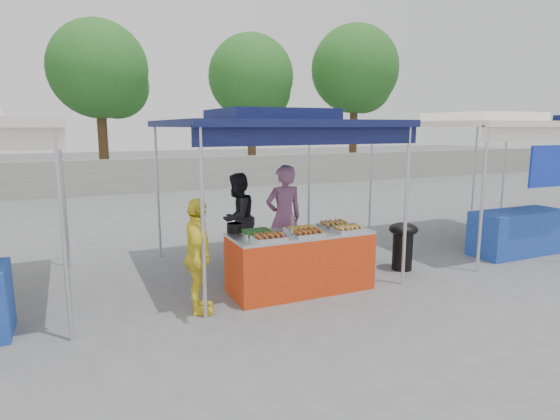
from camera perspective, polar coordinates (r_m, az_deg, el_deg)
name	(u,v)px	position (r m, az deg, el deg)	size (l,w,h in m)	color
ground_plane	(297,288)	(6.88, 2.09, -9.45)	(80.00, 80.00, 0.00)	slate
back_wall	(159,175)	(17.13, -14.55, 4.13)	(40.00, 0.25, 1.20)	gray
main_canopy	(270,122)	(7.36, -1.21, 10.63)	(3.20, 3.20, 2.57)	silver
neighbor_stall_right	(497,164)	(9.79, 24.92, 5.07)	(3.20, 3.20, 2.57)	silver
tree_1	(103,74)	(19.20, -20.80, 15.25)	(3.63, 3.59, 6.17)	#47311B
tree_2	(254,81)	(20.68, -3.20, 15.46)	(3.63, 3.59, 6.17)	#47311B
tree_3	(357,73)	(22.99, 9.36, 16.16)	(4.04, 4.04, 6.95)	#47311B
vendor_table	(300,261)	(6.67, 2.50, -6.27)	(2.00, 0.80, 0.85)	red
food_tray_fl	(269,237)	(6.10, -1.35, -3.36)	(0.42, 0.30, 0.07)	silver
food_tray_fm	(307,233)	(6.33, 3.32, -2.86)	(0.42, 0.30, 0.07)	silver
food_tray_fr	(348,229)	(6.66, 8.29, -2.30)	(0.42, 0.30, 0.07)	silver
food_tray_bl	(257,232)	(6.38, -2.85, -2.75)	(0.42, 0.30, 0.07)	silver
food_tray_bm	(301,229)	(6.62, 2.58, -2.29)	(0.42, 0.30, 0.07)	silver
food_tray_br	(334,225)	(6.93, 6.57, -1.77)	(0.42, 0.30, 0.07)	silver
cooking_pot	(235,228)	(6.54, -5.52, -2.19)	(0.23, 0.23, 0.13)	black
skewer_cup	(292,232)	(6.33, 1.51, -2.70)	(0.08, 0.08, 0.10)	silver
wok_burner	(403,242)	(7.86, 14.75, -3.76)	(0.47, 0.47, 0.78)	black
crate_left	(260,270)	(7.25, -2.42, -7.30)	(0.45, 0.32, 0.27)	#1632B2
crate_right	(295,263)	(7.47, 1.86, -6.53)	(0.55, 0.38, 0.33)	#1632B2
crate_stacked	(295,244)	(7.38, 1.87, -4.11)	(0.54, 0.38, 0.32)	#1632B2
vendor_woman	(284,218)	(7.51, 0.48, -0.99)	(0.62, 0.41, 1.71)	#976087
helper_man	(237,218)	(8.00, -5.21, -0.98)	(0.75, 0.58, 1.54)	black
customer_person	(198,257)	(5.88, -9.96, -5.62)	(0.85, 0.35, 1.45)	yellow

